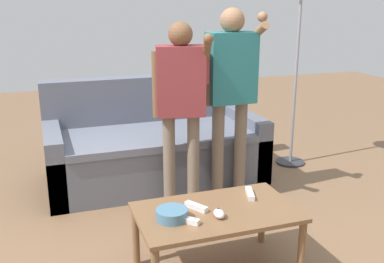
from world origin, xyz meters
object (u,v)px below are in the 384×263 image
object	(u,v)px
game_remote_wand_spare	(187,220)
snack_bowl	(172,214)
player_center	(181,95)
game_remote_wand_near	(196,207)
player_right	(231,82)
coffee_table	(216,219)
game_remote_nunchuk	(219,214)
game_remote_wand_far	(250,194)
couch	(153,146)

from	to	relation	value
game_remote_wand_spare	snack_bowl	bearing A→B (deg)	136.86
player_center	game_remote_wand_near	distance (m)	1.01
game_remote_wand_near	player_center	bearing A→B (deg)	77.72
snack_bowl	player_right	distance (m)	1.39
coffee_table	game_remote_nunchuk	xyz separation A→B (m)	(-0.02, -0.09, 0.08)
snack_bowl	player_right	world-z (taller)	player_right
player_right	game_remote_wand_near	xyz separation A→B (m)	(-0.62, -0.95, -0.53)
player_right	game_remote_wand_far	bearing A→B (deg)	-105.75
snack_bowl	game_remote_wand_spare	size ratio (longest dim) A/B	1.35
coffee_table	couch	bearing A→B (deg)	88.93
coffee_table	game_remote_wand_spare	distance (m)	0.23
couch	player_center	world-z (taller)	player_center
player_center	game_remote_wand_spare	world-z (taller)	player_center
couch	game_remote_wand_near	bearing A→B (deg)	-95.05
game_remote_wand_near	snack_bowl	bearing A→B (deg)	-156.40
player_right	game_remote_wand_far	size ratio (longest dim) A/B	9.10
game_remote_nunchuk	game_remote_wand_spare	bearing A→B (deg)	178.33
game_remote_wand_near	game_remote_wand_spare	size ratio (longest dim) A/B	1.12
player_right	game_remote_wand_spare	world-z (taller)	player_right
game_remote_nunchuk	game_remote_wand_far	world-z (taller)	game_remote_nunchuk
game_remote_nunchuk	game_remote_wand_near	distance (m)	0.16
snack_bowl	game_remote_wand_far	bearing A→B (deg)	14.18
player_center	game_remote_wand_near	bearing A→B (deg)	-102.28
player_right	player_center	size ratio (longest dim) A/B	1.06
player_center	game_remote_wand_spare	xyz separation A→B (m)	(-0.29, -1.01, -0.47)
couch	game_remote_wand_near	xyz separation A→B (m)	(-0.14, -1.53, 0.13)
couch	player_center	size ratio (longest dim) A/B	1.31
snack_bowl	player_center	bearing A→B (deg)	69.32
coffee_table	snack_bowl	distance (m)	0.29
couch	coffee_table	bearing A→B (deg)	-91.07
coffee_table	game_remote_wand_spare	bearing A→B (deg)	-158.66
game_remote_wand_near	couch	bearing A→B (deg)	84.95
game_remote_wand_near	game_remote_wand_far	world-z (taller)	same
game_remote_wand_spare	player_right	bearing A→B (deg)	56.17
snack_bowl	game_remote_wand_spare	bearing A→B (deg)	-43.14
player_right	game_remote_wand_far	distance (m)	1.06
player_right	snack_bowl	bearing A→B (deg)	-127.69
game_remote_nunchuk	game_remote_wand_near	world-z (taller)	game_remote_nunchuk
snack_bowl	game_remote_wand_far	distance (m)	0.56
player_center	game_remote_wand_near	xyz separation A→B (m)	(-0.19, -0.88, -0.47)
snack_bowl	game_remote_wand_near	bearing A→B (deg)	23.60
couch	game_remote_wand_spare	distance (m)	1.69
couch	coffee_table	xyz separation A→B (m)	(-0.03, -1.58, 0.06)
coffee_table	game_remote_nunchuk	bearing A→B (deg)	-103.62
game_remote_wand_far	game_remote_wand_spare	xyz separation A→B (m)	(-0.48, -0.20, 0.00)
coffee_table	game_remote_nunchuk	distance (m)	0.12
snack_bowl	game_remote_nunchuk	size ratio (longest dim) A/B	2.01
coffee_table	player_center	xyz separation A→B (m)	(0.08, 0.93, 0.54)
coffee_table	player_center	distance (m)	1.07
snack_bowl	player_right	xyz separation A→B (m)	(0.79, 1.02, 0.51)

